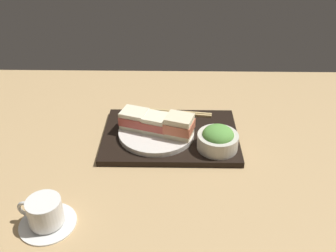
% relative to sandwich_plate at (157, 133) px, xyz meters
% --- Properties ---
extents(ground_plane, '(1.40, 1.00, 0.03)m').
position_rel_sandwich_plate_xyz_m(ground_plane, '(0.00, 0.03, -0.04)').
color(ground_plane, tan).
extents(serving_tray, '(0.38, 0.27, 0.02)m').
position_rel_sandwich_plate_xyz_m(serving_tray, '(-0.04, -0.01, -0.02)').
color(serving_tray, black).
rests_on(serving_tray, ground_plane).
extents(sandwich_plate, '(0.22, 0.22, 0.02)m').
position_rel_sandwich_plate_xyz_m(sandwich_plate, '(0.00, 0.00, 0.00)').
color(sandwich_plate, silver).
rests_on(sandwich_plate, serving_tray).
extents(sandwich_near, '(0.09, 0.08, 0.06)m').
position_rel_sandwich_plate_xyz_m(sandwich_near, '(-0.06, 0.02, 0.04)').
color(sandwich_near, beige).
rests_on(sandwich_near, sandwich_plate).
extents(sandwich_middle, '(0.09, 0.08, 0.05)m').
position_rel_sandwich_plate_xyz_m(sandwich_middle, '(0.00, 0.00, 0.03)').
color(sandwich_middle, '#EFE5C1').
rests_on(sandwich_middle, sandwich_plate).
extents(sandwich_far, '(0.09, 0.08, 0.05)m').
position_rel_sandwich_plate_xyz_m(sandwich_far, '(0.06, -0.02, 0.03)').
color(sandwich_far, '#EFE5C1').
rests_on(sandwich_far, sandwich_plate).
extents(salad_bowl, '(0.11, 0.11, 0.07)m').
position_rel_sandwich_plate_xyz_m(salad_bowl, '(-0.17, 0.06, 0.02)').
color(salad_bowl, beige).
rests_on(salad_bowl, serving_tray).
extents(chopsticks_pair, '(0.23, 0.05, 0.01)m').
position_rel_sandwich_plate_xyz_m(chopsticks_pair, '(-0.05, -0.12, -0.00)').
color(chopsticks_pair, tan).
rests_on(chopsticks_pair, serving_tray).
extents(coffee_cup, '(0.13, 0.12, 0.07)m').
position_rel_sandwich_plate_xyz_m(coffee_cup, '(0.22, 0.32, 0.01)').
color(coffee_cup, white).
rests_on(coffee_cup, ground_plane).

